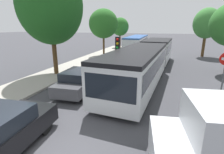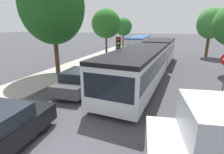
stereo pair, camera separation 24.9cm
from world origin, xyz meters
The scene contains 11 objects.
ground_plane centered at (0.00, 0.00, 0.00)m, with size 200.00×200.00×0.00m, color #3D3D42.
kerb_strip_left centered at (-6.02, 12.99, 0.07)m, with size 3.20×35.98×0.14m, color #9E998E.
articulated_bus centered at (1.70, 11.11, 1.52)m, with size 4.04×17.94×2.64m.
city_bus_rear centered at (-1.83, 25.99, 1.42)m, with size 2.63×11.42×2.45m.
queued_car_graphite centered at (-2.04, 5.32, 0.73)m, with size 2.00×4.24×1.44m.
queued_car_navy centered at (-2.05, 10.97, 0.70)m, with size 1.91×4.05×1.38m.
traffic_light centered at (-0.15, 7.71, 2.50)m, with size 0.36×0.38×3.40m.
tree_left_mid centered at (-5.85, 8.37, 5.67)m, with size 5.11×5.11×8.73m.
tree_left_far centered at (-5.26, 18.88, 4.40)m, with size 3.90×3.90×6.35m.
tree_left_distant centered at (-5.60, 28.94, 3.96)m, with size 3.25×3.25×5.65m.
tree_right_far centered at (7.98, 22.69, 4.43)m, with size 3.47×3.47×6.44m.
Camera 2 is at (3.41, -4.15, 4.12)m, focal length 28.00 mm.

